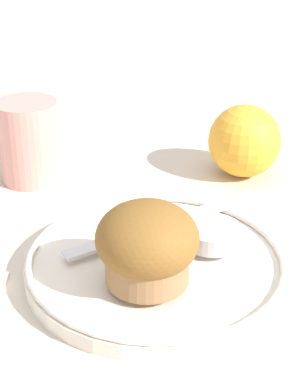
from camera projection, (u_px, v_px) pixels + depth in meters
The scene contains 8 objects.
ground_plane at pixel (172, 260), 0.59m from camera, with size 3.00×3.00×0.00m, color beige.
plate at pixel (156, 264), 0.57m from camera, with size 0.23×0.23×0.02m.
muffin at pixel (147, 245), 0.52m from camera, with size 0.08×0.08×0.07m.
cream_ramekin at pixel (212, 234), 0.58m from camera, with size 0.05×0.05×0.02m.
berry_pair at pixel (153, 219), 0.61m from camera, with size 0.03×0.01×0.01m.
butter_knife at pixel (150, 229), 0.60m from camera, with size 0.15×0.11×0.00m.
orange_fruit at pixel (244, 141), 0.73m from camera, with size 0.08×0.08×0.08m.
juice_glass at pixel (29, 141), 0.72m from camera, with size 0.07×0.07×0.09m.
Camera 1 is at (-0.01, -0.50, 0.33)m, focal length 60.00 mm.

